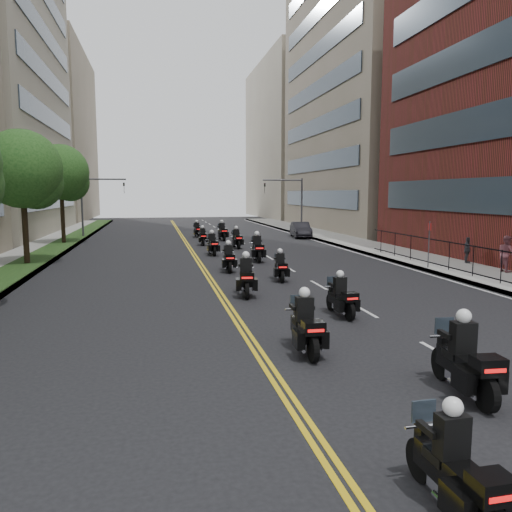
% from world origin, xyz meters
% --- Properties ---
extents(ground, '(160.00, 160.00, 0.00)m').
position_xyz_m(ground, '(0.00, 0.00, 0.00)').
color(ground, black).
rests_on(ground, ground).
extents(sidewalk_right, '(4.00, 90.00, 0.15)m').
position_xyz_m(sidewalk_right, '(12.00, 25.00, 0.07)').
color(sidewalk_right, gray).
rests_on(sidewalk_right, ground).
extents(sidewalk_left, '(4.00, 90.00, 0.15)m').
position_xyz_m(sidewalk_left, '(-12.00, 25.00, 0.07)').
color(sidewalk_left, gray).
rests_on(sidewalk_left, ground).
extents(grass_strip, '(2.00, 90.00, 0.04)m').
position_xyz_m(grass_strip, '(-11.20, 25.00, 0.17)').
color(grass_strip, '#173914').
rests_on(grass_strip, sidewalk_left).
extents(building_right_tan, '(15.11, 28.00, 30.00)m').
position_xyz_m(building_right_tan, '(21.48, 48.00, 15.00)').
color(building_right_tan, '#7C725B').
rests_on(building_right_tan, ground).
extents(building_right_far, '(15.00, 28.00, 26.00)m').
position_xyz_m(building_right_far, '(21.50, 78.00, 13.00)').
color(building_right_far, gray).
rests_on(building_right_far, ground).
extents(building_left_far, '(16.00, 28.00, 26.00)m').
position_xyz_m(building_left_far, '(-22.00, 78.00, 13.00)').
color(building_left_far, '#7C725B').
rests_on(building_left_far, ground).
extents(traffic_signal_right, '(4.09, 0.20, 5.60)m').
position_xyz_m(traffic_signal_right, '(9.54, 42.00, 3.70)').
color(traffic_signal_right, '#3F3F44').
rests_on(traffic_signal_right, ground).
extents(traffic_signal_left, '(4.09, 0.20, 5.60)m').
position_xyz_m(traffic_signal_left, '(-9.54, 42.00, 3.70)').
color(traffic_signal_left, '#3F3F44').
rests_on(traffic_signal_left, ground).
extents(motorcycle_0, '(0.49, 2.10, 1.55)m').
position_xyz_m(motorcycle_0, '(-0.32, -0.87, 0.61)').
color(motorcycle_0, black).
rests_on(motorcycle_0, ground).
extents(motorcycle_1, '(0.63, 2.44, 1.80)m').
position_xyz_m(motorcycle_1, '(2.13, 2.54, 0.71)').
color(motorcycle_1, black).
rests_on(motorcycle_1, ground).
extents(motorcycle_2, '(0.55, 2.34, 1.72)m').
position_xyz_m(motorcycle_2, '(-0.25, 5.86, 0.68)').
color(motorcycle_2, black).
rests_on(motorcycle_2, ground).
extents(motorcycle_3, '(0.53, 2.11, 1.56)m').
position_xyz_m(motorcycle_3, '(2.10, 9.39, 0.62)').
color(motorcycle_3, black).
rests_on(motorcycle_3, ground).
extents(motorcycle_4, '(0.74, 2.43, 1.80)m').
position_xyz_m(motorcycle_4, '(-0.44, 13.41, 0.71)').
color(motorcycle_4, black).
rests_on(motorcycle_4, ground).
extents(motorcycle_5, '(0.60, 2.07, 1.53)m').
position_xyz_m(motorcycle_5, '(1.79, 16.51, 0.60)').
color(motorcycle_5, black).
rests_on(motorcycle_5, ground).
extents(motorcycle_6, '(0.55, 2.25, 1.66)m').
position_xyz_m(motorcycle_6, '(-0.21, 19.74, 0.65)').
color(motorcycle_6, black).
rests_on(motorcycle_6, ground).
extents(motorcycle_7, '(0.63, 2.50, 1.84)m').
position_xyz_m(motorcycle_7, '(2.06, 23.26, 0.73)').
color(motorcycle_7, black).
rests_on(motorcycle_7, ground).
extents(motorcycle_8, '(0.57, 2.28, 1.68)m').
position_xyz_m(motorcycle_8, '(-0.25, 26.94, 0.67)').
color(motorcycle_8, black).
rests_on(motorcycle_8, ground).
extents(motorcycle_9, '(0.55, 2.29, 1.69)m').
position_xyz_m(motorcycle_9, '(2.02, 30.73, 0.67)').
color(motorcycle_9, black).
rests_on(motorcycle_9, ground).
extents(motorcycle_10, '(0.49, 2.13, 1.57)m').
position_xyz_m(motorcycle_10, '(-0.25, 33.53, 0.62)').
color(motorcycle_10, black).
rests_on(motorcycle_10, ground).
extents(motorcycle_11, '(0.63, 2.44, 1.80)m').
position_xyz_m(motorcycle_11, '(1.79, 37.10, 0.71)').
color(motorcycle_11, black).
rests_on(motorcycle_11, ground).
extents(motorcycle_12, '(0.60, 2.20, 1.62)m').
position_xyz_m(motorcycle_12, '(-0.09, 40.77, 0.64)').
color(motorcycle_12, black).
rests_on(motorcycle_12, ground).
extents(parked_sedan, '(2.09, 4.53, 1.44)m').
position_xyz_m(parked_sedan, '(9.40, 38.56, 0.72)').
color(parked_sedan, black).
rests_on(parked_sedan, ground).
extents(pedestrian_b, '(0.74, 0.93, 1.86)m').
position_xyz_m(pedestrian_b, '(13.50, 15.89, 1.08)').
color(pedestrian_b, '#904E59').
rests_on(pedestrian_b, sidewalk_right).
extents(pedestrian_c, '(0.63, 0.94, 1.48)m').
position_xyz_m(pedestrian_c, '(13.50, 19.11, 0.89)').
color(pedestrian_c, '#393A40').
rests_on(pedestrian_c, sidewalk_right).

